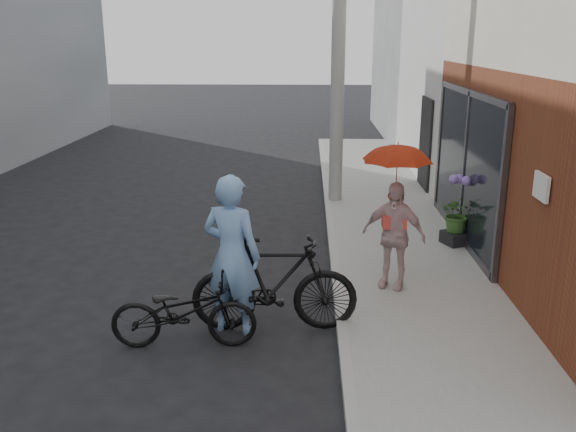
{
  "coord_description": "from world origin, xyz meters",
  "views": [
    {
      "loc": [
        0.51,
        -6.59,
        3.45
      ],
      "look_at": [
        0.25,
        1.37,
        1.1
      ],
      "focal_mm": 38.0,
      "sensor_mm": 36.0,
      "label": 1
    }
  ],
  "objects_px": {
    "utility_pole": "(339,34)",
    "planter": "(456,238)",
    "bike_left": "(184,312)",
    "officer": "(232,255)",
    "kimono_woman": "(393,235)",
    "bike_right": "(275,284)"
  },
  "relations": [
    {
      "from": "utility_pole",
      "to": "planter",
      "type": "xyz_separation_m",
      "value": [
        1.9,
        -2.85,
        -3.28
      ]
    },
    {
      "from": "bike_left",
      "to": "planter",
      "type": "bearing_deg",
      "value": -52.38
    },
    {
      "from": "officer",
      "to": "utility_pole",
      "type": "bearing_deg",
      "value": -85.35
    },
    {
      "from": "bike_left",
      "to": "kimono_woman",
      "type": "height_order",
      "value": "kimono_woman"
    },
    {
      "from": "bike_right",
      "to": "bike_left",
      "type": "bearing_deg",
      "value": 111.67
    },
    {
      "from": "officer",
      "to": "planter",
      "type": "distance_m",
      "value": 4.59
    },
    {
      "from": "kimono_woman",
      "to": "planter",
      "type": "bearing_deg",
      "value": 78.06
    },
    {
      "from": "bike_left",
      "to": "kimono_woman",
      "type": "distance_m",
      "value": 3.06
    },
    {
      "from": "officer",
      "to": "bike_right",
      "type": "distance_m",
      "value": 0.63
    },
    {
      "from": "bike_right",
      "to": "planter",
      "type": "relative_size",
      "value": 5.03
    },
    {
      "from": "bike_right",
      "to": "planter",
      "type": "distance_m",
      "value": 4.15
    },
    {
      "from": "bike_right",
      "to": "kimono_woman",
      "type": "distance_m",
      "value": 1.95
    },
    {
      "from": "bike_left",
      "to": "bike_right",
      "type": "bearing_deg",
      "value": -69.54
    },
    {
      "from": "kimono_woman",
      "to": "planter",
      "type": "distance_m",
      "value": 2.35
    },
    {
      "from": "utility_pole",
      "to": "officer",
      "type": "distance_m",
      "value": 6.56
    },
    {
      "from": "officer",
      "to": "kimono_woman",
      "type": "xyz_separation_m",
      "value": [
        2.06,
        1.19,
        -0.12
      ]
    },
    {
      "from": "bike_left",
      "to": "planter",
      "type": "distance_m",
      "value": 5.19
    },
    {
      "from": "officer",
      "to": "kimono_woman",
      "type": "distance_m",
      "value": 2.38
    },
    {
      "from": "bike_left",
      "to": "utility_pole",
      "type": "bearing_deg",
      "value": -21.35
    },
    {
      "from": "bike_left",
      "to": "kimono_woman",
      "type": "xyz_separation_m",
      "value": [
        2.58,
        1.59,
        0.43
      ]
    },
    {
      "from": "utility_pole",
      "to": "planter",
      "type": "relative_size",
      "value": 17.61
    },
    {
      "from": "utility_pole",
      "to": "planter",
      "type": "distance_m",
      "value": 4.74
    }
  ]
}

